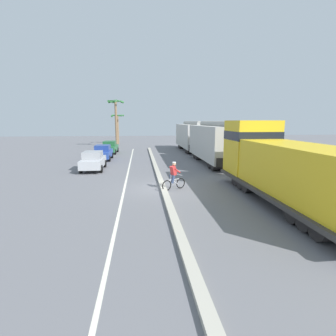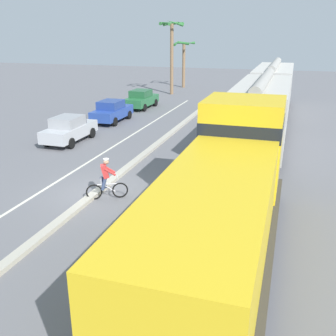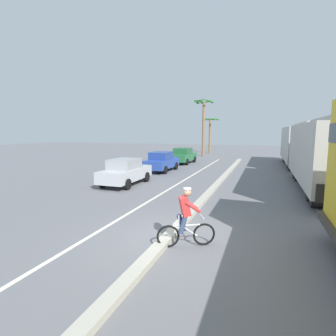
{
  "view_description": "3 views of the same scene",
  "coord_description": "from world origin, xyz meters",
  "px_view_note": "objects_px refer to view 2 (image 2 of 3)",
  "views": [
    {
      "loc": [
        -1.38,
        -15.94,
        4.16
      ],
      "look_at": [
        0.43,
        0.93,
        1.11
      ],
      "focal_mm": 28.0,
      "sensor_mm": 36.0,
      "label": 1
    },
    {
      "loc": [
        7.46,
        -13.78,
        6.48
      ],
      "look_at": [
        3.32,
        -0.64,
        1.68
      ],
      "focal_mm": 42.0,
      "sensor_mm": 36.0,
      "label": 2
    },
    {
      "loc": [
        2.63,
        -7.32,
        3.27
      ],
      "look_at": [
        -3.51,
        9.34,
        0.81
      ],
      "focal_mm": 28.0,
      "sensor_mm": 36.0,
      "label": 3
    }
  ],
  "objects_px": {
    "parked_car_silver": "(69,129)",
    "parked_car_green": "(141,99)",
    "palm_tree_far": "(184,54)",
    "hopper_car_lead": "(261,113)",
    "hopper_car_middle": "(273,87)",
    "cyclist": "(106,180)",
    "locomotive": "(225,199)",
    "palm_tree_near": "(172,40)",
    "parked_car_blue": "(112,111)"
  },
  "relations": [
    {
      "from": "parked_car_silver",
      "to": "parked_car_green",
      "type": "distance_m",
      "value": 11.91
    },
    {
      "from": "parked_car_silver",
      "to": "palm_tree_far",
      "type": "height_order",
      "value": "palm_tree_far"
    },
    {
      "from": "hopper_car_lead",
      "to": "palm_tree_far",
      "type": "height_order",
      "value": "palm_tree_far"
    },
    {
      "from": "parked_car_green",
      "to": "palm_tree_far",
      "type": "distance_m",
      "value": 14.69
    },
    {
      "from": "hopper_car_middle",
      "to": "parked_car_silver",
      "type": "height_order",
      "value": "hopper_car_middle"
    },
    {
      "from": "parked_car_green",
      "to": "cyclist",
      "type": "height_order",
      "value": "cyclist"
    },
    {
      "from": "hopper_car_middle",
      "to": "palm_tree_far",
      "type": "distance_m",
      "value": 16.85
    },
    {
      "from": "parked_car_green",
      "to": "locomotive",
      "type": "bearing_deg",
      "value": -62.99
    },
    {
      "from": "hopper_car_middle",
      "to": "palm_tree_near",
      "type": "relative_size",
      "value": 1.38
    },
    {
      "from": "palm_tree_near",
      "to": "palm_tree_far",
      "type": "relative_size",
      "value": 1.38
    },
    {
      "from": "hopper_car_lead",
      "to": "parked_car_blue",
      "type": "bearing_deg",
      "value": 161.34
    },
    {
      "from": "locomotive",
      "to": "cyclist",
      "type": "xyz_separation_m",
      "value": [
        -5.23,
        2.66,
        -0.98
      ]
    },
    {
      "from": "hopper_car_middle",
      "to": "parked_car_green",
      "type": "bearing_deg",
      "value": -170.14
    },
    {
      "from": "locomotive",
      "to": "hopper_car_middle",
      "type": "distance_m",
      "value": 23.76
    },
    {
      "from": "locomotive",
      "to": "parked_car_silver",
      "type": "relative_size",
      "value": 2.76
    },
    {
      "from": "palm_tree_far",
      "to": "parked_car_green",
      "type": "bearing_deg",
      "value": -89.6
    },
    {
      "from": "locomotive",
      "to": "parked_car_silver",
      "type": "bearing_deg",
      "value": 138.62
    },
    {
      "from": "hopper_car_middle",
      "to": "parked_car_blue",
      "type": "height_order",
      "value": "hopper_car_middle"
    },
    {
      "from": "hopper_car_lead",
      "to": "parked_car_silver",
      "type": "distance_m",
      "value": 11.54
    },
    {
      "from": "hopper_car_lead",
      "to": "parked_car_green",
      "type": "relative_size",
      "value": 2.49
    },
    {
      "from": "locomotive",
      "to": "cyclist",
      "type": "height_order",
      "value": "locomotive"
    },
    {
      "from": "locomotive",
      "to": "parked_car_blue",
      "type": "bearing_deg",
      "value": 125.16
    },
    {
      "from": "palm_tree_near",
      "to": "hopper_car_middle",
      "type": "bearing_deg",
      "value": -31.81
    },
    {
      "from": "hopper_car_lead",
      "to": "parked_car_green",
      "type": "xyz_separation_m",
      "value": [
        -11.13,
        9.67,
        -1.26
      ]
    },
    {
      "from": "hopper_car_middle",
      "to": "palm_tree_near",
      "type": "distance_m",
      "value": 13.39
    },
    {
      "from": "palm_tree_far",
      "to": "locomotive",
      "type": "bearing_deg",
      "value": -72.76
    },
    {
      "from": "cyclist",
      "to": "locomotive",
      "type": "bearing_deg",
      "value": -26.97
    },
    {
      "from": "hopper_car_middle",
      "to": "parked_car_green",
      "type": "height_order",
      "value": "hopper_car_middle"
    },
    {
      "from": "cyclist",
      "to": "palm_tree_far",
      "type": "height_order",
      "value": "palm_tree_far"
    },
    {
      "from": "hopper_car_middle",
      "to": "palm_tree_near",
      "type": "bearing_deg",
      "value": 148.19
    },
    {
      "from": "hopper_car_middle",
      "to": "parked_car_green",
      "type": "xyz_separation_m",
      "value": [
        -11.13,
        -1.93,
        -1.26
      ]
    },
    {
      "from": "parked_car_silver",
      "to": "hopper_car_lead",
      "type": "bearing_deg",
      "value": 11.27
    },
    {
      "from": "parked_car_green",
      "to": "palm_tree_near",
      "type": "bearing_deg",
      "value": 89.05
    },
    {
      "from": "hopper_car_lead",
      "to": "palm_tree_near",
      "type": "relative_size",
      "value": 1.38
    },
    {
      "from": "parked_car_green",
      "to": "hopper_car_middle",
      "type": "bearing_deg",
      "value": 9.86
    },
    {
      "from": "cyclist",
      "to": "palm_tree_near",
      "type": "height_order",
      "value": "palm_tree_near"
    },
    {
      "from": "parked_car_green",
      "to": "hopper_car_lead",
      "type": "bearing_deg",
      "value": -40.98
    },
    {
      "from": "palm_tree_near",
      "to": "cyclist",
      "type": "bearing_deg",
      "value": -78.36
    },
    {
      "from": "hopper_car_lead",
      "to": "parked_car_green",
      "type": "distance_m",
      "value": 14.79
    },
    {
      "from": "hopper_car_middle",
      "to": "parked_car_silver",
      "type": "xyz_separation_m",
      "value": [
        -11.25,
        -13.84,
        -1.26
      ]
    },
    {
      "from": "hopper_car_lead",
      "to": "hopper_car_middle",
      "type": "height_order",
      "value": "same"
    },
    {
      "from": "parked_car_green",
      "to": "palm_tree_near",
      "type": "height_order",
      "value": "palm_tree_near"
    },
    {
      "from": "hopper_car_middle",
      "to": "parked_car_blue",
      "type": "distance_m",
      "value": 13.74
    },
    {
      "from": "palm_tree_near",
      "to": "parked_car_blue",
      "type": "bearing_deg",
      "value": -90.99
    },
    {
      "from": "hopper_car_lead",
      "to": "cyclist",
      "type": "height_order",
      "value": "hopper_car_lead"
    },
    {
      "from": "hopper_car_lead",
      "to": "palm_tree_near",
      "type": "xyz_separation_m",
      "value": [
        -10.98,
        18.41,
        3.53
      ]
    },
    {
      "from": "parked_car_green",
      "to": "cyclist",
      "type": "distance_m",
      "value": 20.05
    },
    {
      "from": "locomotive",
      "to": "hopper_car_lead",
      "type": "bearing_deg",
      "value": 90.0
    },
    {
      "from": "parked_car_silver",
      "to": "parked_car_blue",
      "type": "relative_size",
      "value": 1.0
    },
    {
      "from": "parked_car_blue",
      "to": "parked_car_green",
      "type": "distance_m",
      "value": 5.87
    }
  ]
}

